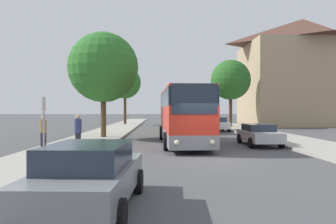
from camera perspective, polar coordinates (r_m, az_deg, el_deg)
name	(u,v)px	position (r m, az deg, el deg)	size (l,w,h in m)	color
ground_plane	(209,159)	(14.71, 7.13, -8.21)	(300.00, 300.00, 0.00)	#4C4C4F
sidewalk_left	(49,158)	(15.31, -20.00, -7.60)	(4.00, 120.00, 0.15)	#A39E93
building_right_background	(303,72)	(50.48, 22.38, 6.44)	(15.87, 12.10, 15.08)	tan
bus_front	(183,115)	(20.84, 2.57, -0.58)	(2.95, 11.05, 3.46)	gray
bus_middle	(176,114)	(34.30, 1.33, -0.28)	(2.85, 11.41, 3.36)	#2D2D2D
parked_car_left_curb	(90,175)	(7.55, -13.49, -10.57)	(2.20, 4.61, 1.46)	slate
parked_car_right_near	(259,134)	(20.90, 15.53, -3.71)	(1.98, 4.50, 1.32)	#B7B7BC
parked_car_right_far	(218,124)	(33.91, 8.64, -2.05)	(2.07, 4.04, 1.44)	silver
bus_stop_sign	(44,119)	(15.97, -20.82, -1.11)	(0.08, 0.45, 2.64)	gray
pedestrian_waiting_near	(78,132)	(17.39, -15.41, -3.35)	(0.36, 0.36, 1.81)	#23232D
pedestrian_waiting_far	(43,132)	(18.56, -20.89, -3.26)	(0.36, 0.36, 1.73)	#23232D
tree_left_near	(125,83)	(47.65, -7.50, 5.05)	(4.56, 4.56, 8.22)	#47331E
tree_left_far	(103,68)	(25.35, -11.20, 7.61)	(5.27, 5.27, 7.88)	#513D23
tree_right_near	(231,80)	(40.91, 10.84, 5.50)	(4.88, 4.88, 8.15)	#47331E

